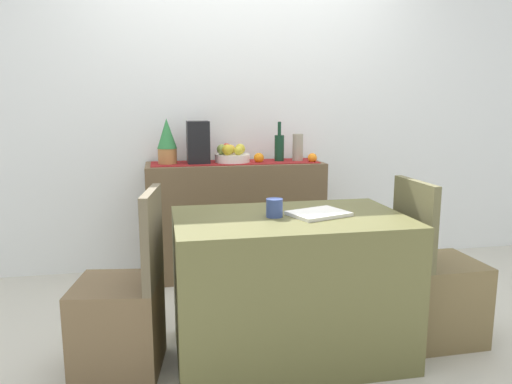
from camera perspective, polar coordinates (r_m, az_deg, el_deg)
ground_plane at (r=3.03m, az=2.24°, el=-15.22°), size 6.40×6.40×0.02m
room_wall_rear at (r=3.89m, az=-1.71°, el=11.10°), size 6.40×0.06×2.70m
sideboard_console at (r=3.73m, az=-2.41°, el=-3.15°), size 1.31×0.42×0.86m
table_runner at (r=3.65m, az=-2.46°, el=3.48°), size 1.23×0.32×0.01m
fruit_bowl at (r=3.64m, az=-2.79°, el=3.98°), size 0.26×0.26×0.06m
apple_center at (r=3.62m, az=-4.02°, el=5.00°), size 0.08×0.08×0.08m
apple_left at (r=3.71m, az=-3.47°, el=5.13°), size 0.08×0.08×0.08m
apple_upper at (r=3.65m, az=-1.87°, el=5.07°), size 0.08×0.08×0.08m
apple_right at (r=3.56m, az=-3.35°, el=4.95°), size 0.08×0.08×0.08m
apple_front at (r=3.57m, az=-2.09°, el=4.85°), size 0.06×0.06×0.06m
apple_rear at (r=3.65m, az=-2.98°, el=5.01°), size 0.07×0.07×0.07m
wine_bottle at (r=3.70m, az=2.73°, el=5.25°), size 0.07×0.07×0.30m
coffee_maker at (r=3.60m, az=-6.79°, el=5.77°), size 0.16×0.18×0.31m
ceramic_vase at (r=3.74m, az=4.90°, el=5.18°), size 0.08×0.08×0.21m
potted_plant at (r=3.59m, az=-10.37°, el=5.88°), size 0.14×0.14×0.33m
orange_loose_far at (r=3.69m, az=6.60°, el=4.00°), size 0.07×0.07×0.07m
orange_loose_end at (r=3.63m, az=0.34°, el=4.01°), size 0.08×0.08×0.08m
dining_table at (r=2.57m, az=3.92°, el=-10.88°), size 1.16×0.72×0.74m
open_book at (r=2.49m, az=7.30°, el=-2.51°), size 0.33×0.29×0.02m
coffee_cup at (r=2.43m, az=2.16°, el=-1.86°), size 0.08×0.08×0.09m
chair_near_window at (r=2.54m, az=-15.45°, el=-14.08°), size 0.45×0.45×0.90m
chair_by_corner at (r=2.93m, az=20.37°, el=-10.98°), size 0.41×0.41×0.90m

